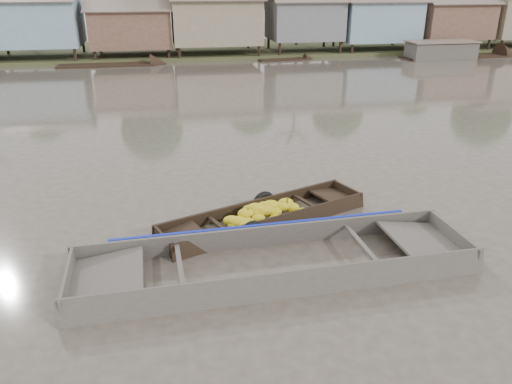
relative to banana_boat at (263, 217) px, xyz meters
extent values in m
plane|color=#494138|center=(-0.39, -0.46, -0.15)|extent=(120.00, 120.00, 0.00)
cube|color=#384723|center=(-0.39, 32.54, -0.15)|extent=(120.00, 12.00, 0.50)
cube|color=#7C9AAB|center=(-10.89, 29.04, 2.55)|extent=(6.20, 5.20, 3.20)
cube|color=brown|center=(-4.19, 29.04, 2.05)|extent=(5.80, 4.60, 2.70)
cube|color=brown|center=(-4.19, 27.80, 3.85)|extent=(6.20, 2.67, 1.14)
cube|color=brown|center=(-4.19, 30.28, 3.85)|extent=(6.20, 2.67, 1.14)
cube|color=#84755B|center=(2.11, 29.04, 2.50)|extent=(6.50, 5.30, 3.30)
cube|color=slate|center=(9.11, 29.04, 2.45)|extent=(5.40, 4.70, 2.90)
cube|color=#7C9AAB|center=(15.11, 29.04, 2.35)|extent=(6.00, 5.00, 3.10)
cube|color=brown|center=(21.61, 29.04, 2.30)|extent=(5.70, 4.90, 2.80)
cylinder|color=#473323|center=(-12.39, 33.54, 2.30)|extent=(0.28, 0.28, 4.90)
cylinder|color=#473323|center=(-3.39, 32.54, 3.00)|extent=(0.28, 0.28, 6.30)
cylinder|color=#473323|center=(5.61, 33.54, 2.48)|extent=(0.28, 0.28, 5.25)
cylinder|color=#473323|center=(13.61, 32.54, 2.65)|extent=(0.28, 0.28, 5.60)
cylinder|color=#473323|center=(21.61, 33.54, 2.13)|extent=(0.28, 0.28, 4.55)
cylinder|color=#473323|center=(28.61, 32.54, 3.18)|extent=(0.28, 0.28, 6.65)
cube|color=black|center=(0.06, 0.04, -0.23)|extent=(5.35, 2.86, 0.08)
cube|color=black|center=(-0.15, 0.58, -0.01)|extent=(5.15, 2.09, 0.51)
cube|color=black|center=(0.27, -0.50, -0.01)|extent=(5.15, 2.09, 0.51)
cube|color=black|center=(2.55, 0.99, -0.01)|extent=(0.48, 1.13, 0.48)
cube|color=black|center=(2.12, 0.83, 0.05)|extent=(1.23, 1.29, 0.19)
cube|color=black|center=(-2.44, -0.92, -0.01)|extent=(0.48, 1.13, 0.48)
cube|color=black|center=(-2.00, -0.75, 0.05)|extent=(1.23, 1.29, 0.19)
cube|color=black|center=(-1.13, -0.42, 0.09)|extent=(0.50, 1.10, 0.05)
cube|color=black|center=(1.25, 0.49, 0.09)|extent=(0.50, 1.10, 0.05)
ellipsoid|color=yellow|center=(0.06, 0.13, 0.25)|extent=(0.39, 0.34, 0.21)
ellipsoid|color=yellow|center=(0.53, 0.05, 0.21)|extent=(0.40, 0.34, 0.21)
ellipsoid|color=yellow|center=(0.03, -0.13, 0.24)|extent=(0.49, 0.42, 0.26)
ellipsoid|color=yellow|center=(-0.62, -0.56, -0.02)|extent=(0.41, 0.35, 0.21)
ellipsoid|color=yellow|center=(0.19, 0.48, 0.07)|extent=(0.43, 0.36, 0.22)
ellipsoid|color=yellow|center=(-0.16, 0.16, 0.15)|extent=(0.46, 0.39, 0.24)
ellipsoid|color=yellow|center=(-0.42, -0.09, 0.18)|extent=(0.52, 0.44, 0.27)
ellipsoid|color=yellow|center=(-0.20, -0.01, 0.27)|extent=(0.49, 0.42, 0.25)
ellipsoid|color=yellow|center=(-0.11, -0.11, 0.19)|extent=(0.48, 0.41, 0.25)
ellipsoid|color=yellow|center=(0.40, 0.11, 0.19)|extent=(0.47, 0.40, 0.25)
ellipsoid|color=yellow|center=(0.16, -0.03, 0.19)|extent=(0.46, 0.39, 0.24)
ellipsoid|color=yellow|center=(-0.69, -0.29, 0.08)|extent=(0.52, 0.44, 0.27)
ellipsoid|color=yellow|center=(1.04, 0.06, 0.02)|extent=(0.43, 0.37, 0.22)
ellipsoid|color=yellow|center=(-0.44, -0.45, 0.02)|extent=(0.50, 0.43, 0.26)
ellipsoid|color=yellow|center=(-0.46, -0.37, 0.08)|extent=(0.46, 0.39, 0.24)
ellipsoid|color=yellow|center=(0.71, 0.51, 0.10)|extent=(0.51, 0.43, 0.26)
ellipsoid|color=yellow|center=(-0.03, 0.13, 0.18)|extent=(0.49, 0.42, 0.26)
ellipsoid|color=yellow|center=(0.21, 0.06, 0.27)|extent=(0.53, 0.45, 0.27)
ellipsoid|color=yellow|center=(-0.17, -0.32, 0.14)|extent=(0.40, 0.34, 0.21)
ellipsoid|color=yellow|center=(0.26, -0.23, 0.05)|extent=(0.42, 0.35, 0.22)
ellipsoid|color=yellow|center=(-0.30, 0.20, 0.16)|extent=(0.41, 0.35, 0.21)
ellipsoid|color=yellow|center=(0.79, 0.17, 0.12)|extent=(0.47, 0.40, 0.25)
ellipsoid|color=yellow|center=(0.17, 0.43, 0.08)|extent=(0.45, 0.38, 0.23)
ellipsoid|color=yellow|center=(-0.82, -0.17, 0.06)|extent=(0.47, 0.40, 0.25)
ellipsoid|color=yellow|center=(-0.19, 0.07, 0.17)|extent=(0.46, 0.39, 0.24)
ellipsoid|color=yellow|center=(-0.76, -0.33, 0.00)|extent=(0.40, 0.34, 0.21)
ellipsoid|color=yellow|center=(-0.48, -0.47, 0.04)|extent=(0.51, 0.43, 0.26)
ellipsoid|color=yellow|center=(0.28, -0.06, 0.15)|extent=(0.45, 0.38, 0.23)
cylinder|color=#3F6626|center=(-0.39, -0.14, 0.27)|extent=(0.04, 0.04, 0.17)
cylinder|color=#3F6626|center=(0.24, 0.11, 0.27)|extent=(0.04, 0.04, 0.17)
cylinder|color=#3F6626|center=(0.69, 0.28, 0.27)|extent=(0.04, 0.04, 0.17)
torus|color=black|center=(0.18, 0.79, 0.01)|extent=(0.69, 0.40, 0.68)
torus|color=black|center=(-0.43, -0.85, 0.01)|extent=(0.71, 0.41, 0.69)
cube|color=#443E39|center=(-0.19, -2.20, -0.23)|extent=(8.21, 2.02, 0.08)
cube|color=#443E39|center=(-0.22, -1.21, 0.07)|extent=(8.33, 0.44, 0.66)
cube|color=#443E39|center=(-0.15, -3.20, 0.07)|extent=(8.33, 0.44, 0.66)
cube|color=#443E39|center=(3.89, -2.07, 0.07)|extent=(0.13, 2.03, 0.63)
cube|color=#443E39|center=(3.18, -2.09, 0.15)|extent=(1.47, 1.80, 0.26)
cube|color=#443E39|center=(-4.26, -2.33, 0.07)|extent=(0.13, 2.03, 0.63)
cube|color=#443E39|center=(-3.55, -2.31, 0.15)|extent=(1.47, 1.80, 0.26)
cube|color=#443E39|center=(-2.13, -2.26, 0.20)|extent=(0.16, 1.96, 0.05)
cube|color=#443E39|center=(1.76, -2.14, 0.20)|extent=(0.16, 1.96, 0.05)
cube|color=#665E54|center=(-0.19, -2.20, -0.17)|extent=(6.25, 1.79, 0.02)
cube|color=#1122AE|center=(-0.22, -1.14, 0.32)|extent=(6.73, 0.31, 0.17)
torus|color=olive|center=(1.76, -2.47, -0.14)|extent=(0.47, 0.47, 0.07)
torus|color=olive|center=(1.76, -2.47, -0.10)|extent=(0.38, 0.38, 0.07)
cube|color=black|center=(6.73, 25.82, -0.20)|extent=(3.73, 1.14, 0.35)
cube|color=black|center=(-5.95, 25.61, -0.20)|extent=(6.54, 1.46, 0.35)
cube|color=black|center=(20.04, 24.92, -0.20)|extent=(8.52, 2.11, 0.35)
cube|color=black|center=(18.61, 24.54, 0.40)|extent=(5.00, 2.00, 1.20)
camera|label=1|loc=(-2.21, -10.92, 5.47)|focal=35.00mm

